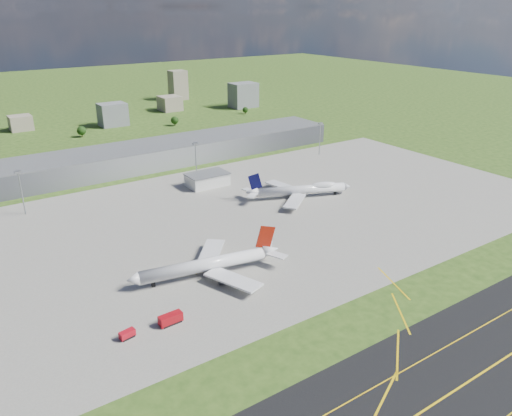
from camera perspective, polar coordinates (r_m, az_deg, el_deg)
ground at (r=370.92m, az=-10.67°, el=4.38°), size 1400.00×1400.00×0.00m
taxiway at (r=188.71m, az=25.27°, el=-16.13°), size 1400.00×60.00×0.06m
apron at (r=284.25m, az=0.30°, el=-0.75°), size 360.00×190.00×0.08m
terminal at (r=382.09m, az=-11.68°, el=6.00°), size 300.00×42.00×15.00m
ops_building at (r=330.87m, az=-5.59°, el=3.22°), size 26.00×16.00×8.00m
mast_west at (r=307.80m, az=-25.34°, el=2.39°), size 3.50×2.00×25.90m
mast_center at (r=339.50m, az=-6.90°, el=6.08°), size 3.50×2.00×25.90m
mast_east at (r=399.97m, az=7.33°, el=8.50°), size 3.50×2.00×25.90m
airliner_red_twin at (r=220.97m, az=-5.35°, el=-6.45°), size 69.40×53.48×19.11m
airliner_blue_quad at (r=309.67m, az=5.18°, el=2.08°), size 64.52×49.14×17.63m
fire_truck at (r=193.02m, az=-9.73°, el=-12.41°), size 9.16×3.89×3.95m
crash_tender at (r=189.16m, az=-14.50°, el=-13.83°), size 6.05×3.43×3.01m
tug_yellow at (r=225.16m, az=-6.87°, el=-7.17°), size 3.75×3.56×1.67m
van_white_near at (r=303.48m, az=4.57°, el=0.97°), size 4.33×5.96×2.75m
van_white_far at (r=321.02m, az=9.60°, el=1.86°), size 4.24×3.98×2.12m
bldg_cw at (r=532.08m, az=-25.30°, el=8.78°), size 20.00×18.00×14.00m
bldg_c at (r=520.72m, az=-16.05°, el=10.23°), size 26.00×20.00×22.00m
bldg_ce at (r=586.49m, az=-9.82°, el=11.70°), size 22.00×24.00×16.00m
bldg_e at (r=597.19m, az=-1.46°, el=12.77°), size 30.00×22.00×28.00m
bldg_tall_e at (r=655.30m, az=-8.90°, el=13.71°), size 20.00×18.00×36.00m
tree_c at (r=482.58m, az=-19.32°, el=8.33°), size 8.10×8.10×9.90m
tree_e at (r=507.74m, az=-9.28°, el=9.87°), size 7.65×7.65×9.35m
tree_far_e at (r=559.21m, az=-1.23°, el=11.15°), size 6.30×6.30×7.70m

